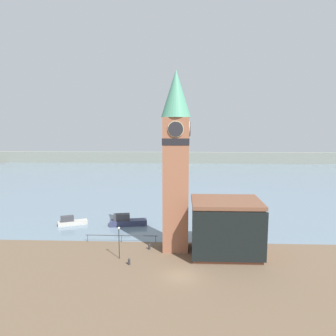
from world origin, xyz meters
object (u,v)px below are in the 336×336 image
object	(u,v)px
boat_far	(71,221)
mooring_bollard_near	(129,261)
boat_near	(127,221)
mooring_bollard_far	(149,246)
lamp_post	(119,237)
clock_tower	(176,157)
pier_building	(226,227)

from	to	relation	value
boat_far	mooring_bollard_near	xyz separation A→B (m)	(13.05, -16.11, -0.15)
boat_near	mooring_bollard_near	size ratio (longest dim) A/B	7.93
mooring_bollard_far	lamp_post	size ratio (longest dim) A/B	0.19
boat_near	mooring_bollard_far	xyz separation A→B (m)	(5.15, -10.97, -0.31)
boat_near	lamp_post	bearing A→B (deg)	-94.70
boat_far	lamp_post	distance (m)	18.43
clock_tower	mooring_bollard_near	xyz separation A→B (m)	(-5.88, -5.61, -12.99)
pier_building	lamp_post	size ratio (longest dim) A/B	2.16
clock_tower	lamp_post	bearing A→B (deg)	-153.40
clock_tower	mooring_bollard_far	size ratio (longest dim) A/B	29.52
boat_far	mooring_bollard_near	distance (m)	20.73
mooring_bollard_far	clock_tower	bearing A→B (deg)	5.78
boat_near	mooring_bollard_far	size ratio (longest dim) A/B	7.85
clock_tower	lamp_post	world-z (taller)	clock_tower
pier_building	boat_far	xyz separation A→B (m)	(-25.88, 11.99, -3.23)
lamp_post	clock_tower	bearing A→B (deg)	26.60
mooring_bollard_far	pier_building	bearing A→B (deg)	-5.90
clock_tower	lamp_post	xyz separation A→B (m)	(-7.50, -3.76, -10.42)
clock_tower	mooring_bollard_far	bearing A→B (deg)	-174.22
mooring_bollard_near	boat_far	bearing A→B (deg)	129.00
pier_building	mooring_bollard_near	world-z (taller)	pier_building
lamp_post	boat_far	bearing A→B (deg)	128.70
pier_building	mooring_bollard_far	distance (m)	11.31
mooring_bollard_near	mooring_bollard_far	world-z (taller)	mooring_bollard_far
boat_far	mooring_bollard_far	xyz separation A→B (m)	(15.14, -10.88, -0.14)
boat_far	mooring_bollard_near	bearing A→B (deg)	-73.41
clock_tower	boat_near	xyz separation A→B (m)	(-8.92, 10.59, -12.67)
clock_tower	mooring_bollard_near	size ratio (longest dim) A/B	29.81
pier_building	mooring_bollard_near	size ratio (longest dim) A/B	11.23
mooring_bollard_near	mooring_bollard_far	xyz separation A→B (m)	(2.10, 5.23, 0.00)
clock_tower	pier_building	world-z (taller)	clock_tower
clock_tower	lamp_post	size ratio (longest dim) A/B	5.74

